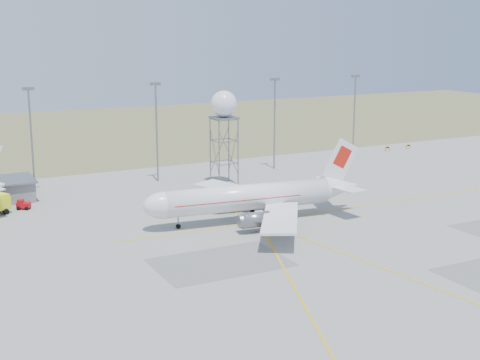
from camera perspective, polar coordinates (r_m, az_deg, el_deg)
ground at (r=90.24m, az=14.24°, el=-7.73°), size 400.00×400.00×0.00m
grass_strip at (r=212.82m, az=-11.46°, el=4.12°), size 400.00×120.00×0.03m
mast_a at (r=131.92m, az=-17.40°, el=3.92°), size 2.20×0.50×20.50m
mast_b at (r=138.32m, az=-7.14°, el=4.79°), size 2.20×0.50×20.50m
mast_c at (r=150.17m, az=2.97°, el=5.49°), size 2.20×0.50×20.50m
mast_d at (r=162.29m, az=9.74°, el=5.87°), size 2.20×0.50×20.50m
taxi_sign_near at (r=178.15m, az=12.47°, el=2.71°), size 1.60×0.17×1.20m
taxi_sign_far at (r=182.66m, az=14.16°, el=2.87°), size 1.60×0.17×1.20m
airliner_main at (r=109.67m, az=0.95°, el=-1.51°), size 37.99×36.74×12.93m
radar_tower at (r=134.64m, az=-1.38°, el=4.09°), size 5.28×5.28×19.10m
baggage_tug at (r=123.63m, az=-18.00°, el=-2.09°), size 2.67×2.57×1.74m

